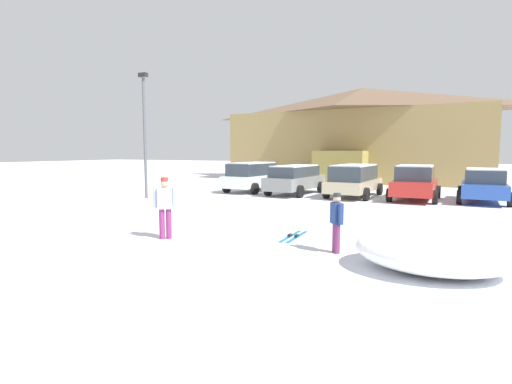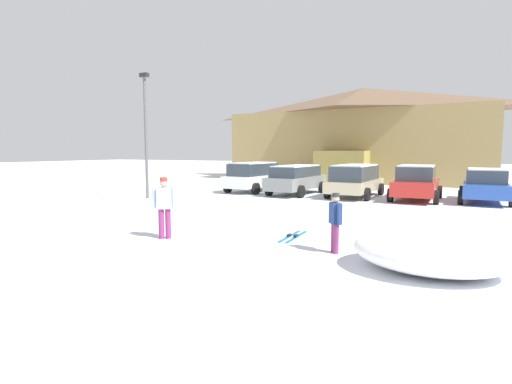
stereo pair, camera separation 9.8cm
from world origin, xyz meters
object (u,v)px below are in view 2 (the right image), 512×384
(parked_blue_hatchback, at_px, (486,185))
(skier_teen_in_navy_coat, at_px, (335,219))
(parked_beige_suv, at_px, (355,180))
(skier_adult_in_blue_parka, at_px, (164,204))
(lamp_post, at_px, (146,129))
(parked_grey_wagon, at_px, (296,179))
(plowed_snow_pile, at_px, (432,251))
(parked_white_suv, at_px, (254,176))
(ski_lodge, at_px, (362,134))
(parked_red_sedan, at_px, (416,183))
(pair_of_skis, at_px, (293,236))

(parked_blue_hatchback, distance_m, skier_teen_in_navy_coat, 12.68)
(parked_beige_suv, bearing_deg, skier_adult_in_blue_parka, -101.28)
(lamp_post, bearing_deg, parked_grey_wagon, 39.75)
(skier_teen_in_navy_coat, height_order, plowed_snow_pile, skier_teen_in_navy_coat)
(skier_adult_in_blue_parka, height_order, plowed_snow_pile, skier_adult_in_blue_parka)
(parked_grey_wagon, bearing_deg, parked_white_suv, 173.92)
(parked_white_suv, height_order, skier_teen_in_navy_coat, parked_white_suv)
(parked_beige_suv, bearing_deg, skier_teen_in_navy_coat, -79.90)
(ski_lodge, xyz_separation_m, lamp_post, (-6.96, -18.40, -0.37))
(parked_blue_hatchback, height_order, lamp_post, lamp_post)
(parked_red_sedan, bearing_deg, parked_white_suv, 178.30)
(skier_adult_in_blue_parka, bearing_deg, pair_of_skis, 29.14)
(parked_beige_suv, bearing_deg, parked_blue_hatchback, 2.89)
(parked_white_suv, height_order, parked_grey_wagon, parked_white_suv)
(skier_teen_in_navy_coat, xyz_separation_m, skier_adult_in_blue_parka, (-4.56, -0.51, 0.15))
(ski_lodge, relative_size, parked_grey_wagon, 4.26)
(parked_beige_suv, relative_size, skier_adult_in_blue_parka, 2.92)
(parked_grey_wagon, distance_m, pair_of_skis, 11.15)
(ski_lodge, height_order, parked_white_suv, ski_lodge)
(parked_beige_suv, relative_size, lamp_post, 0.79)
(parked_blue_hatchback, relative_size, skier_teen_in_navy_coat, 3.00)
(parked_grey_wagon, bearing_deg, skier_teen_in_navy_coat, -65.56)
(parked_white_suv, xyz_separation_m, plowed_snow_pile, (10.16, -12.51, -0.51))
(pair_of_skis, bearing_deg, plowed_snow_pile, -26.21)
(parked_white_suv, bearing_deg, skier_teen_in_navy_coat, -55.97)
(ski_lodge, bearing_deg, parked_grey_wagon, -93.68)
(skier_adult_in_blue_parka, xyz_separation_m, plowed_snow_pile, (6.65, -0.06, -0.53))
(parked_beige_suv, xyz_separation_m, skier_adult_in_blue_parka, (-2.45, -12.31, 0.04))
(parked_grey_wagon, relative_size, pair_of_skis, 2.91)
(ski_lodge, distance_m, plowed_snow_pile, 26.58)
(parked_beige_suv, bearing_deg, plowed_snow_pile, -71.26)
(parked_white_suv, xyz_separation_m, parked_red_sedan, (8.92, -0.27, -0.07))
(lamp_post, bearing_deg, ski_lodge, 69.29)
(parked_red_sedan, relative_size, pair_of_skis, 2.66)
(parked_white_suv, relative_size, parked_grey_wagon, 0.94)
(pair_of_skis, height_order, plowed_snow_pile, plowed_snow_pile)
(ski_lodge, bearing_deg, parked_white_suv, -105.55)
(ski_lodge, bearing_deg, parked_red_sedan, -68.30)
(parked_blue_hatchback, distance_m, plowed_snow_pile, 12.78)
(ski_lodge, relative_size, parked_blue_hatchback, 4.87)
(skier_adult_in_blue_parka, relative_size, pair_of_skis, 1.01)
(ski_lodge, relative_size, parked_red_sedan, 4.67)
(parked_beige_suv, height_order, lamp_post, lamp_post)
(ski_lodge, height_order, skier_adult_in_blue_parka, ski_lodge)
(parked_beige_suv, relative_size, plowed_snow_pile, 1.61)
(parked_blue_hatchback, bearing_deg, ski_lodge, 122.61)
(parked_grey_wagon, bearing_deg, parked_red_sedan, 0.27)
(parked_grey_wagon, distance_m, parked_blue_hatchback, 9.11)
(parked_grey_wagon, distance_m, parked_red_sedan, 6.15)
(parked_red_sedan, relative_size, plowed_snow_pile, 1.45)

